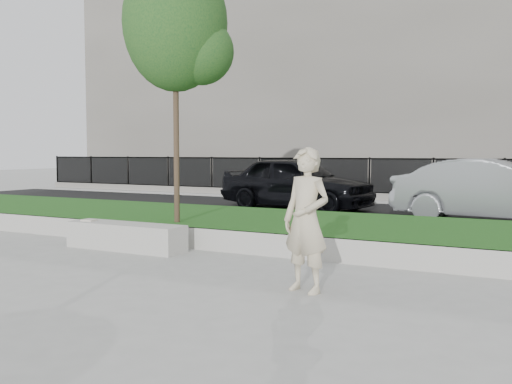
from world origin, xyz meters
The scene contains 13 objects.
ground centered at (0.00, 0.00, 0.00)m, with size 90.00×90.00×0.00m, color gray.
grass_bank centered at (0.00, 3.00, 0.20)m, with size 34.00×4.00×0.40m, color #0E390F.
grass_kerb centered at (0.00, 1.04, 0.20)m, with size 34.00×0.08×0.40m, color #A6A49C.
street centered at (0.00, 8.50, 0.02)m, with size 34.00×7.00×0.04m, color black.
far_pavement centered at (0.00, 13.00, 0.06)m, with size 34.00×3.00×0.12m, color gray.
iron_fence centered at (0.00, 12.00, 0.54)m, with size 32.00×0.30×1.50m.
building_facade centered at (0.00, 20.00, 5.00)m, with size 34.00×10.00×10.00m, color #656058.
stone_bench centered at (-1.69, 0.40, 0.24)m, with size 2.39×0.60×0.49m, color #A6A49C.
man centered at (2.50, -0.98, 0.93)m, with size 0.68×0.44×1.86m, color beige.
book centered at (-2.55, 0.34, 0.50)m, with size 0.25×0.18×0.03m, color beige.
young_tree centered at (-1.32, 1.63, 4.22)m, with size 2.15×2.05×5.25m.
car_dark centered at (-1.79, 8.34, 0.86)m, with size 1.94×4.83×1.65m, color black.
car_silver centered at (3.93, 7.55, 0.84)m, with size 1.69×4.84×1.60m, color gray.
Camera 1 is at (5.34, -7.67, 1.80)m, focal length 40.00 mm.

